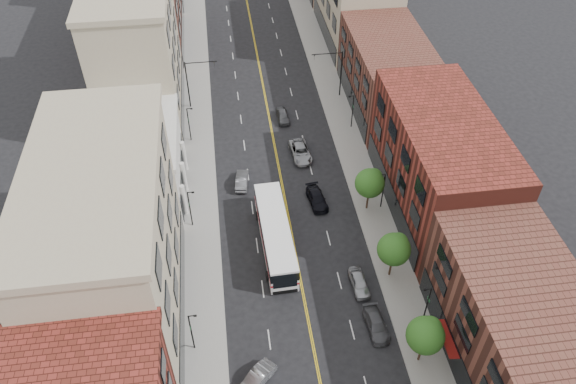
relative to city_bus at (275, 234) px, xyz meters
name	(u,v)px	position (x,y,z in m)	size (l,w,h in m)	color
sidewalk_left	(200,163)	(-8.00, 15.38, -1.92)	(4.00, 110.00, 0.15)	gray
sidewalk_right	(352,150)	(12.00, 15.38, -1.92)	(4.00, 110.00, 0.15)	gray
bldg_l_tanoffice	(114,251)	(-15.00, -6.62, 7.00)	(10.00, 22.00, 18.00)	tan
bldg_l_white	(137,164)	(-15.00, 11.38, 2.00)	(10.00, 14.00, 8.00)	silver
bldg_l_far_a	(138,54)	(-15.00, 28.38, 7.00)	(10.00, 20.00, 18.00)	tan
bldg_l_far_b	(147,1)	(-15.00, 48.38, 5.50)	(10.00, 20.00, 15.00)	brown
bldg_r_near	(533,360)	(19.00, -19.62, 3.00)	(10.00, 26.00, 10.00)	brown
bldg_r_mid	(439,164)	(19.00, 4.38, 4.00)	(10.00, 22.00, 12.00)	#582017
bldg_r_far_a	(388,74)	(19.00, 25.38, 3.00)	(10.00, 20.00, 10.00)	brown
tree_r_1	(426,334)	(11.39, -15.55, 2.13)	(3.40, 3.40, 5.59)	black
tree_r_2	(395,248)	(11.39, -5.55, 2.13)	(3.40, 3.40, 5.59)	black
tree_r_3	(370,182)	(11.39, 4.45, 2.13)	(3.40, 3.40, 5.59)	black
lamp_l_1	(192,330)	(-8.95, -11.62, 0.97)	(0.81, 0.55, 5.05)	black
lamp_l_2	(190,207)	(-8.95, 4.38, 0.97)	(0.81, 0.55, 5.05)	black
lamp_l_3	(189,123)	(-8.95, 20.38, 0.97)	(0.81, 0.55, 5.05)	black
lamp_r_1	(427,303)	(12.95, -11.62, 0.97)	(0.81, 0.55, 5.05)	black
lamp_r_2	(383,189)	(12.95, 4.38, 0.97)	(0.81, 0.55, 5.05)	black
lamp_r_3	(352,110)	(12.95, 20.38, 0.97)	(0.81, 0.55, 5.05)	black
signal_mast_left	(192,79)	(-8.27, 28.38, 2.65)	(4.49, 0.18, 7.20)	black
signal_mast_right	(336,69)	(12.27, 28.38, 2.65)	(4.49, 0.18, 7.20)	black
city_bus	(275,234)	(0.00, 0.00, 0.00)	(3.52, 13.43, 3.43)	white
car_angle_b	(256,379)	(-3.60, -15.86, -1.31)	(1.44, 4.13, 1.36)	#A3A5AB
car_parked_mid	(376,325)	(8.28, -11.79, -1.36)	(1.78, 4.38, 1.27)	#444448
car_parked_far	(359,283)	(7.80, -6.71, -1.31)	(1.62, 4.03, 1.37)	#9A9CA1
car_lane_behind	(242,180)	(-2.89, 10.66, -1.33)	(1.41, 4.06, 1.34)	#525358
car_lane_a	(317,199)	(5.68, 6.18, -1.33)	(1.85, 4.56, 1.32)	black
car_lane_b	(301,152)	(5.09, 15.12, -1.27)	(2.41, 5.23, 1.45)	gray
car_lane_c	(283,116)	(3.87, 23.47, -1.33)	(1.57, 3.91, 1.33)	#434347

